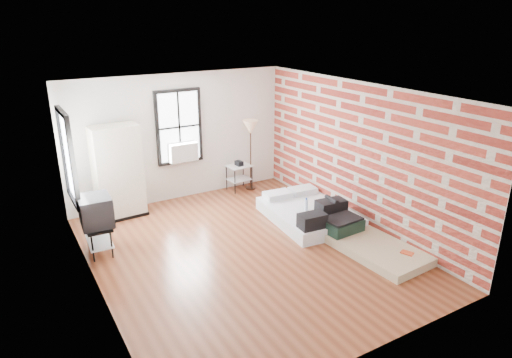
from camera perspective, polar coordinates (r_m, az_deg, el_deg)
ground at (r=8.18m, az=-1.27°, el=-9.05°), size 6.00×6.00×0.00m
room_shell at (r=7.90m, az=-1.18°, el=3.58°), size 5.02×6.02×2.80m
mattress_main at (r=9.32m, az=6.67°, el=-4.19°), size 1.62×2.09×0.63m
mattress_bare at (r=8.46m, az=13.57°, el=-7.65°), size 1.12×1.96×0.41m
wardrobe at (r=9.61m, az=-16.90°, el=0.82°), size 1.00×0.61×1.92m
side_table at (r=10.76m, az=-2.13°, el=1.09°), size 0.58×0.48×0.72m
floor_lamp at (r=10.56m, az=-0.70°, el=6.06°), size 0.36×0.36×1.67m
tv_stand at (r=8.30m, az=-19.35°, el=-4.01°), size 0.56×0.77×1.05m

